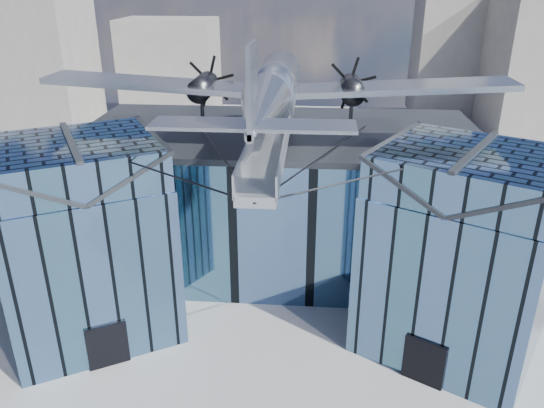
{
  "coord_description": "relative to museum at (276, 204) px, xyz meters",
  "views": [
    {
      "loc": [
        2.34,
        -27.16,
        19.81
      ],
      "look_at": [
        0.0,
        2.0,
        7.2
      ],
      "focal_mm": 35.0,
      "sensor_mm": 36.0,
      "label": 1
    }
  ],
  "objects": [
    {
      "name": "bg_towers",
      "position": [
        1.45,
        44.67,
        4.47
      ],
      "size": [
        77.0,
        24.5,
        26.0
      ],
      "color": "gray",
      "rests_on": "ground"
    },
    {
      "name": "tree_side_e",
      "position": [
        19.53,
        6.66,
        -1.49
      ],
      "size": [
        4.06,
        4.06,
        5.97
      ],
      "rotation": [
        0.0,
        0.0,
        0.07
      ],
      "color": "#372016",
      "rests_on": "ground"
    },
    {
      "name": "ground_plane",
      "position": [
        -0.0,
        -5.82,
        -5.54
      ],
      "size": [
        120.0,
        120.0,
        0.0
      ],
      "primitive_type": "plane",
      "color": "gray"
    },
    {
      "name": "museum",
      "position": [
        0.0,
        0.0,
        0.0
      ],
      "size": [
        32.88,
        24.5,
        17.6
      ],
      "color": "#476C91",
      "rests_on": "ground"
    }
  ]
}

